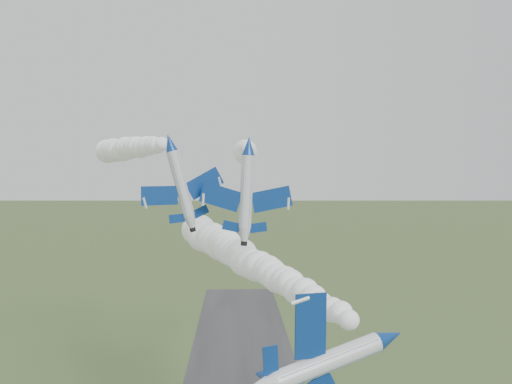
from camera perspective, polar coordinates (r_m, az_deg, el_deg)
jet_lead at (r=46.37m, az=13.30°, el=-13.98°), size 5.93×12.91×10.66m
smoke_trail_jet_lead at (r=75.14m, az=-0.78°, el=-6.83°), size 24.56×57.94×5.42m
jet_pair_left at (r=68.66m, az=-8.61°, el=4.95°), size 9.96×11.95×3.68m
smoke_trail_jet_pair_left at (r=106.16m, az=-12.89°, el=4.23°), size 25.44×68.81×5.12m
jet_pair_right at (r=68.08m, az=-0.73°, el=4.67°), size 10.85×13.08×3.25m
smoke_trail_jet_pair_right at (r=98.18m, az=-1.04°, el=4.11°), size 5.70×53.25×4.61m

